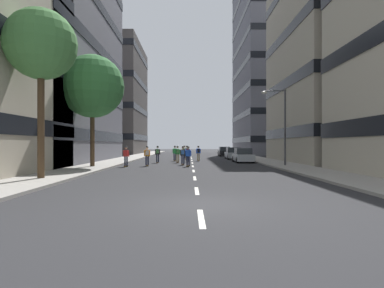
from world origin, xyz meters
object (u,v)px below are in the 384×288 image
Objects in this scene: skater_5 at (175,152)px; skater_0 at (186,152)px; street_tree_mid at (92,87)px; skater_6 at (187,153)px; skater_10 at (126,155)px; streetlamp_right at (281,119)px; skater_8 at (183,154)px; street_tree_near at (41,45)px; skater_7 at (178,153)px; skater_1 at (188,155)px; parked_car_near at (233,154)px; skater_9 at (198,152)px; parked_car_mid at (243,156)px; skater_4 at (158,153)px; parked_car_far at (224,152)px; skater_2 at (184,151)px; skater_3 at (147,155)px.

skater_0 is at bearing 69.78° from skater_5.
street_tree_mid reaches higher than skater_6.
skater_0 is 1.00× the size of skater_10.
streetlamp_right is 9.35m from skater_8.
street_tree_near reaches higher than streetlamp_right.
skater_7 is at bearing 146.63° from streetlamp_right.
skater_1 is 1.00× the size of skater_7.
street_tree_near reaches higher than parked_car_near.
skater_8 is at bearing -103.01° from skater_9.
parked_car_near is 6.25m from skater_0.
skater_4 reaches higher than parked_car_mid.
skater_5 is (-1.57, 9.19, 0.00)m from skater_1.
street_tree_near is at bearing -125.99° from skater_1.
skater_6 is at bearing -88.27° from skater_0.
skater_7 is (-6.96, -8.58, 0.32)m from parked_car_near.
street_tree_near is at bearing -118.72° from parked_car_near.
skater_8 is (1.07, -7.20, 0.03)m from skater_5.
parked_car_mid is 2.47× the size of skater_1.
skater_1 is (7.86, 1.59, -5.68)m from street_tree_mid.
street_tree_mid is at bearing -130.05° from skater_9.
parked_car_far is at bearing 76.78° from skater_1.
street_tree_near is 28.17m from skater_2.
skater_10 is (-5.23, -8.20, -0.03)m from skater_6.
skater_2 is 1.00× the size of skater_6.
skater_4 is (4.68, 6.86, -5.65)m from street_tree_mid.
skater_1 and skater_3 have the same top height.
skater_1 is (-5.83, -14.16, 0.29)m from parked_car_near.
parked_car_far is 20.46m from skater_7.
skater_8 is (-8.47, 2.41, -3.12)m from streetlamp_right.
street_tree_mid is at bearing -117.40° from parked_car_far.
skater_4 is at bearing -111.33° from skater_0.
skater_1 is at bearing -80.30° from skater_5.
skater_5 is (-9.54, 9.61, -3.15)m from streetlamp_right.
street_tree_near reaches higher than skater_3.
parked_car_mid is 9.08m from skater_4.
streetlamp_right reaches higher than parked_car_near.
skater_4 reaches higher than parked_car_far.
parked_car_near is 2.47× the size of skater_1.
parked_car_mid is (0.00, -7.80, 0.00)m from parked_car_near.
skater_2 is (-6.39, -9.15, 0.32)m from parked_car_far.
streetlamp_right is at bearing -45.66° from skater_6.
parked_car_near is 13.72m from skater_8.
skater_1 is 15.68m from skater_2.
parked_car_mid is at bearing -90.00° from parked_car_near.
street_tree_mid is 5.13× the size of skater_0.
skater_9 is at bearing 45.35° from skater_6.
skater_8 is (0.63, -3.58, 0.00)m from skater_7.
skater_10 is at bearing -122.51° from skater_6.
skater_1 is 1.00× the size of skater_8.
street_tree_near is 5.09× the size of skater_10.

